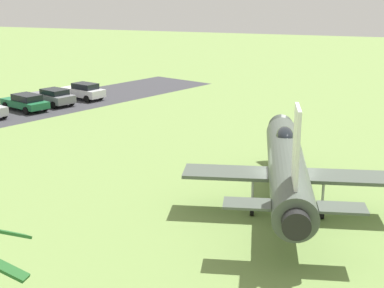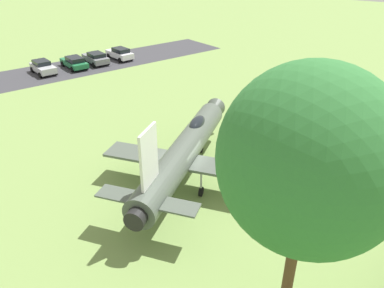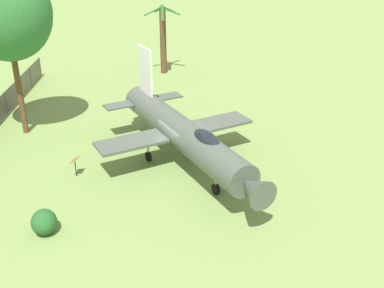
# 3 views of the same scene
# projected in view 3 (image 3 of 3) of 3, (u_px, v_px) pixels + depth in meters

# --- Properties ---
(ground_plane) EXTENTS (200.00, 200.00, 0.00)m
(ground_plane) POSITION_uv_depth(u_px,v_px,m) (182.00, 164.00, 27.47)
(ground_plane) COLOR #75934C
(display_jet) EXTENTS (9.77, 14.60, 5.90)m
(display_jet) POSITION_uv_depth(u_px,v_px,m) (184.00, 134.00, 26.28)
(display_jet) COLOR #4C564C
(display_jet) RESTS_ON ground_plane
(shade_tree) EXTENTS (5.46, 4.94, 10.85)m
(shade_tree) POSITION_uv_depth(u_px,v_px,m) (6.00, 13.00, 28.08)
(shade_tree) COLOR brown
(shade_tree) RESTS_ON ground_plane
(palm_tree) EXTENTS (3.11, 3.71, 6.24)m
(palm_tree) POSITION_uv_depth(u_px,v_px,m) (163.00, 40.00, 42.35)
(palm_tree) COLOR brown
(palm_tree) RESTS_ON ground_plane
(shrub_near_fence) EXTENTS (1.17, 1.36, 1.15)m
(shrub_near_fence) POSITION_uv_depth(u_px,v_px,m) (44.00, 222.00, 21.22)
(shrub_near_fence) COLOR #235B26
(shrub_near_fence) RESTS_ON ground_plane
(info_plaque) EXTENTS (0.60, 0.71, 1.14)m
(info_plaque) POSITION_uv_depth(u_px,v_px,m) (75.00, 163.00, 25.80)
(info_plaque) COLOR #333333
(info_plaque) RESTS_ON ground_plane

